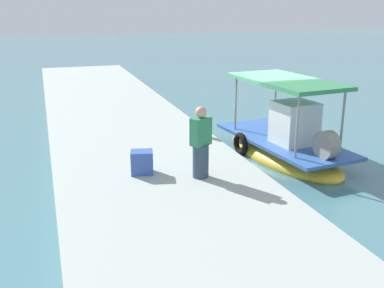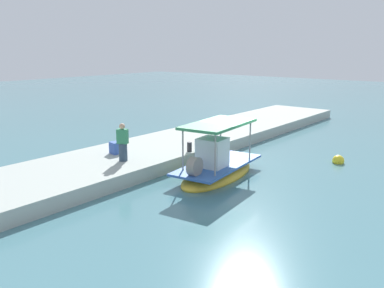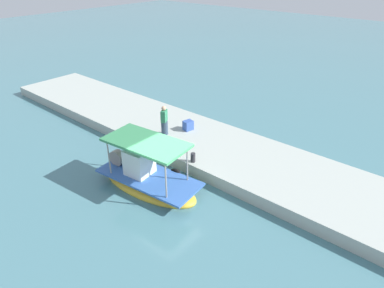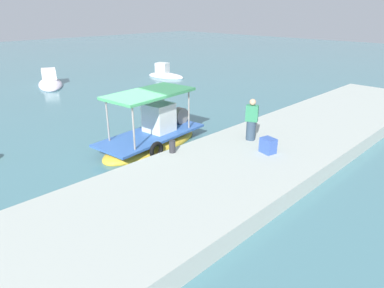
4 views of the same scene
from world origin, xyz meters
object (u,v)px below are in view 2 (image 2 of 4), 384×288
mooring_bollard (189,147)px  marker_buoy (338,161)px  main_fishing_boat (217,167)px  fisherman_near_bollard (123,144)px  cargo_crate (116,148)px

mooring_bollard → marker_buoy: size_ratio=0.82×
main_fishing_boat → fisherman_near_bollard: main_fishing_boat is taller
main_fishing_boat → cargo_crate: (1.65, -4.87, 0.49)m
fisherman_near_bollard → main_fishing_boat: bearing=123.1°
mooring_bollard → cargo_crate: 3.62m
fisherman_near_bollard → cargo_crate: size_ratio=3.03×
mooring_bollard → fisherman_near_bollard: bearing=-21.7°
fisherman_near_bollard → marker_buoy: bearing=138.6°
cargo_crate → marker_buoy: size_ratio=0.97×
cargo_crate → marker_buoy: (-7.33, 8.36, -0.80)m
fisherman_near_bollard → marker_buoy: (-8.01, 7.07, -1.30)m
mooring_bollard → marker_buoy: (-4.79, 5.78, -0.76)m
cargo_crate → fisherman_near_bollard: bearing=62.4°
cargo_crate → marker_buoy: cargo_crate is taller
main_fishing_boat → marker_buoy: size_ratio=9.21×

